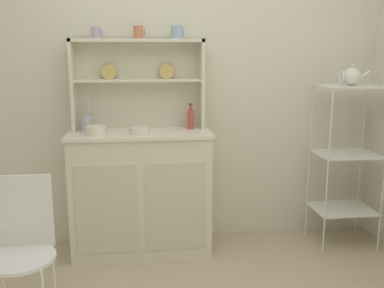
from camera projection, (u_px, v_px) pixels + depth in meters
name	position (u px, v px, depth m)	size (l,w,h in m)	color
wall_back	(175.00, 82.00, 3.36)	(3.84, 0.05, 2.50)	silver
hutch_cabinet	(141.00, 191.00, 3.24)	(1.03, 0.45, 0.91)	silver
hutch_shelf_unit	(138.00, 77.00, 3.23)	(0.96, 0.18, 0.66)	beige
bakers_rack	(347.00, 149.00, 3.30)	(0.45, 0.37, 1.24)	silver
wire_chair	(21.00, 241.00, 2.27)	(0.36, 0.36, 0.85)	white
cup_lilac_0	(96.00, 33.00, 3.09)	(0.08, 0.06, 0.08)	#B79ECC
cup_terracotta_1	(139.00, 32.00, 3.13)	(0.08, 0.07, 0.09)	#C67556
cup_sky_2	(177.00, 32.00, 3.16)	(0.09, 0.08, 0.09)	#8EB2D1
bowl_mixing_large	(96.00, 130.00, 3.04)	(0.14, 0.14, 0.06)	silver
bowl_floral_medium	(140.00, 131.00, 3.08)	(0.14, 0.14, 0.05)	silver
jam_bottle	(191.00, 118.00, 3.26)	(0.05, 0.05, 0.19)	#B74C47
utensil_jar	(87.00, 123.00, 3.17)	(0.08, 0.08, 0.25)	#B2B7C6
porcelain_teapot	(352.00, 76.00, 3.19)	(0.22, 0.13, 0.15)	white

